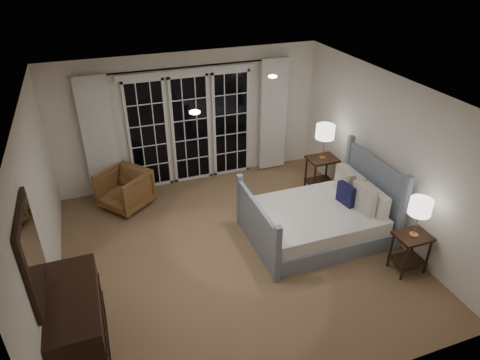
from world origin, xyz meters
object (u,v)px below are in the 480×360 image
object	(u,v)px
dresser	(79,326)
lamp_right	(325,132)
bed	(319,219)
lamp_left	(420,207)
armchair	(125,189)
nightstand_right	(321,169)
nightstand_left	(410,247)

from	to	relation	value
dresser	lamp_right	bearing A→B (deg)	28.16
bed	lamp_left	bearing A→B (deg)	-56.18
bed	dresser	xyz separation A→B (m)	(-3.65, -1.11, 0.15)
armchair	dresser	distance (m)	3.15
bed	nightstand_right	bearing A→B (deg)	59.95
nightstand_right	lamp_left	bearing A→B (deg)	-88.16
bed	armchair	xyz separation A→B (m)	(-2.80, 1.93, 0.04)
lamp_left	armchair	size ratio (longest dim) A/B	0.76
lamp_right	bed	bearing A→B (deg)	-120.05
lamp_right	nightstand_right	bearing A→B (deg)	-90.00
lamp_right	armchair	xyz separation A→B (m)	(-3.51, 0.70, -0.86)
nightstand_right	lamp_right	distance (m)	0.75
dresser	nightstand_right	bearing A→B (deg)	28.16
bed	nightstand_right	distance (m)	1.43
bed	lamp_left	size ratio (longest dim) A/B	3.56
lamp_left	dresser	world-z (taller)	lamp_left
lamp_right	dresser	distance (m)	5.00
lamp_left	dresser	xyz separation A→B (m)	(-4.44, 0.07, -0.62)
nightstand_right	lamp_right	world-z (taller)	lamp_right
lamp_left	nightstand_right	bearing A→B (deg)	91.84
nightstand_right	lamp_left	xyz separation A→B (m)	(0.08, -2.40, 0.62)
nightstand_left	nightstand_right	distance (m)	2.40
nightstand_left	lamp_right	distance (m)	2.53
lamp_left	bed	bearing A→B (deg)	123.82
nightstand_left	nightstand_right	bearing A→B (deg)	91.84
lamp_left	armchair	xyz separation A→B (m)	(-3.59, 3.10, -0.73)
nightstand_left	lamp_left	xyz separation A→B (m)	(-0.00, 0.00, 0.68)
nightstand_left	lamp_right	bearing A→B (deg)	91.84
armchair	dresser	bearing A→B (deg)	-54.06
nightstand_right	lamp_right	xyz separation A→B (m)	(0.00, 0.00, 0.75)
bed	nightstand_left	world-z (taller)	bed
nightstand_left	nightstand_right	xyz separation A→B (m)	(-0.08, 2.40, 0.05)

